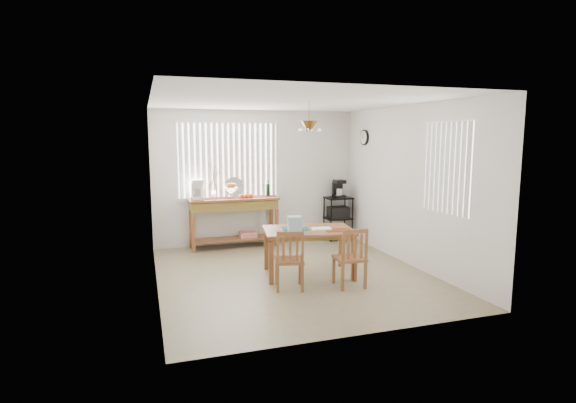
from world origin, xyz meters
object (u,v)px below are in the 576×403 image
object	(u,v)px
dining_table	(308,234)
chair_right	(351,258)
wire_cart	(338,214)
cart_items	(338,189)
chair_left	(289,260)
sideboard	(235,210)

from	to	relation	value
dining_table	chair_right	bearing A→B (deg)	-63.29
wire_cart	cart_items	world-z (taller)	cart_items
cart_items	dining_table	bearing A→B (deg)	-124.40
wire_cart	chair_left	xyz separation A→B (m)	(-1.92, -2.63, -0.11)
chair_left	chair_right	world-z (taller)	chair_right
chair_left	chair_right	xyz separation A→B (m)	(0.84, -0.17, 0.01)
wire_cart	cart_items	bearing A→B (deg)	90.00
chair_left	sideboard	bearing A→B (deg)	95.13
sideboard	dining_table	size ratio (longest dim) A/B	1.16
sideboard	dining_table	bearing A→B (deg)	-71.01
dining_table	chair_left	size ratio (longest dim) A/B	1.72
cart_items	dining_table	world-z (taller)	cart_items
sideboard	wire_cart	bearing A→B (deg)	0.20
dining_table	chair_left	world-z (taller)	chair_left
sideboard	wire_cart	world-z (taller)	sideboard
dining_table	chair_left	distance (m)	0.76
cart_items	chair_right	xyz separation A→B (m)	(-1.07, -2.82, -0.62)
cart_items	dining_table	size ratio (longest dim) A/B	0.25
sideboard	chair_left	distance (m)	2.65
sideboard	chair_right	xyz separation A→B (m)	(1.08, -2.80, -0.30)
sideboard	dining_table	xyz separation A→B (m)	(0.72, -2.08, -0.08)
cart_items	dining_table	xyz separation A→B (m)	(-1.44, -2.10, -0.41)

